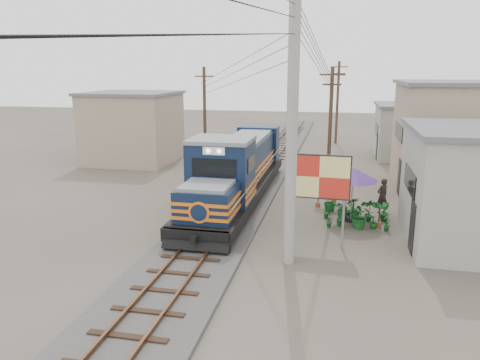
% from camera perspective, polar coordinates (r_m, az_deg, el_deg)
% --- Properties ---
extents(ground, '(120.00, 120.00, 0.00)m').
position_cam_1_polar(ground, '(18.52, -4.84, -8.46)').
color(ground, '#473F35').
rests_on(ground, ground).
extents(ballast, '(3.60, 70.00, 0.16)m').
position_cam_1_polar(ballast, '(27.75, 1.11, -0.74)').
color(ballast, '#595651').
rests_on(ballast, ground).
extents(track, '(1.15, 70.00, 0.12)m').
position_cam_1_polar(track, '(27.71, 1.11, -0.38)').
color(track, '#51331E').
rests_on(track, ground).
extents(locomotive, '(2.78, 15.14, 3.75)m').
position_cam_1_polar(locomotive, '(24.40, -0.27, 1.07)').
color(locomotive, black).
rests_on(locomotive, ground).
extents(utility_pole_main, '(0.40, 0.40, 10.00)m').
position_cam_1_polar(utility_pole_main, '(16.11, 6.37, 6.61)').
color(utility_pole_main, '#9E9B93').
rests_on(utility_pole_main, ground).
extents(wooden_pole_mid, '(1.60, 0.24, 7.00)m').
position_cam_1_polar(wooden_pole_mid, '(30.59, 10.96, 7.20)').
color(wooden_pole_mid, '#4C3826').
rests_on(wooden_pole_mid, ground).
extents(wooden_pole_far, '(1.60, 0.24, 7.50)m').
position_cam_1_polar(wooden_pole_far, '(44.52, 11.79, 9.40)').
color(wooden_pole_far, '#4C3826').
rests_on(wooden_pole_far, ground).
extents(wooden_pole_left, '(1.60, 0.24, 7.00)m').
position_cam_1_polar(wooden_pole_left, '(36.00, -4.33, 8.32)').
color(wooden_pole_left, '#4C3826').
rests_on(wooden_pole_left, ground).
extents(power_lines, '(9.65, 19.00, 3.30)m').
position_cam_1_polar(power_lines, '(25.46, 0.20, 14.98)').
color(power_lines, black).
rests_on(power_lines, ground).
extents(shophouse_mid, '(8.40, 7.35, 6.20)m').
position_cam_1_polar(shophouse_mid, '(29.61, 26.52, 4.72)').
color(shophouse_mid, gray).
rests_on(shophouse_mid, ground).
extents(shophouse_back, '(6.30, 6.30, 4.20)m').
position_cam_1_polar(shophouse_back, '(39.17, 20.72, 5.60)').
color(shophouse_back, gray).
rests_on(shophouse_back, ground).
extents(shophouse_left, '(6.30, 6.30, 5.20)m').
position_cam_1_polar(shophouse_left, '(36.01, -12.91, 6.31)').
color(shophouse_left, gray).
rests_on(shophouse_left, ground).
extents(billboard, '(2.40, 0.23, 3.70)m').
position_cam_1_polar(billboard, '(18.25, 9.64, 0.10)').
color(billboard, '#99999E').
rests_on(billboard, ground).
extents(market_umbrella, '(2.75, 2.75, 2.53)m').
position_cam_1_polar(market_umbrella, '(21.69, 13.62, 0.65)').
color(market_umbrella, black).
rests_on(market_umbrella, ground).
extents(vendor, '(0.75, 0.72, 1.72)m').
position_cam_1_polar(vendor, '(23.77, 16.96, -1.84)').
color(vendor, black).
rests_on(vendor, ground).
extents(plant_nursery, '(3.22, 3.50, 1.11)m').
position_cam_1_polar(plant_nursery, '(22.25, 13.30, -3.64)').
color(plant_nursery, '#195822').
rests_on(plant_nursery, ground).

